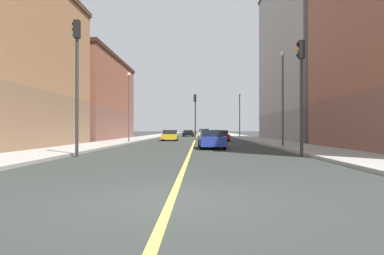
# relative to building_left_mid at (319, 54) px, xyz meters

# --- Properties ---
(ground_plane) EXTENTS (400.00, 400.00, 0.00)m
(ground_plane) POSITION_rel_building_left_mid_xyz_m (-14.99, -35.51, -10.44)
(ground_plane) COLOR #2E332F
(ground_plane) RESTS_ON ground
(sidewalk_left) EXTENTS (3.69, 168.00, 0.15)m
(sidewalk_left) POSITION_rel_building_left_mid_xyz_m (-7.12, 13.49, -10.37)
(sidewalk_left) COLOR #9E9B93
(sidewalk_left) RESTS_ON ground
(sidewalk_right) EXTENTS (3.69, 168.00, 0.15)m
(sidewalk_right) POSITION_rel_building_left_mid_xyz_m (-22.87, 13.49, -10.37)
(sidewalk_right) COLOR #9E9B93
(sidewalk_right) RESTS_ON ground
(lane_center_stripe) EXTENTS (0.16, 154.00, 0.01)m
(lane_center_stripe) POSITION_rel_building_left_mid_xyz_m (-14.99, 13.49, -10.44)
(lane_center_stripe) COLOR #E5D14C
(lane_center_stripe) RESTS_ON ground
(building_left_mid) EXTENTS (10.85, 23.11, 20.87)m
(building_left_mid) POSITION_rel_building_left_mid_xyz_m (0.00, 0.00, 0.00)
(building_left_mid) COLOR gray
(building_left_mid) RESTS_ON ground
(building_right_midblock) EXTENTS (10.85, 20.23, 10.48)m
(building_right_midblock) POSITION_rel_building_left_mid_xyz_m (-29.99, 1.88, -5.19)
(building_right_midblock) COLOR brown
(building_right_midblock) RESTS_ON ground
(traffic_light_left_near) EXTENTS (0.40, 0.32, 5.80)m
(traffic_light_left_near) POSITION_rel_building_left_mid_xyz_m (-9.38, -24.90, -6.67)
(traffic_light_left_near) COLOR #2D2D2D
(traffic_light_left_near) RESTS_ON ground
(traffic_light_right_near) EXTENTS (0.40, 0.32, 6.88)m
(traffic_light_right_near) POSITION_rel_building_left_mid_xyz_m (-20.64, -24.90, -6.06)
(traffic_light_right_near) COLOR #2D2D2D
(traffic_light_right_near) RESTS_ON ground
(traffic_light_median_far) EXTENTS (0.40, 0.32, 5.78)m
(traffic_light_median_far) POSITION_rel_building_left_mid_xyz_m (-14.98, 1.63, -6.69)
(traffic_light_median_far) COLOR #2D2D2D
(traffic_light_median_far) RESTS_ON ground
(street_lamp_left_near) EXTENTS (0.36, 0.36, 6.92)m
(street_lamp_left_near) POSITION_rel_building_left_mid_xyz_m (-8.37, -16.79, -6.08)
(street_lamp_left_near) COLOR #4C4C51
(street_lamp_left_near) RESTS_ON ground
(street_lamp_right_near) EXTENTS (0.36, 0.36, 6.96)m
(street_lamp_right_near) POSITION_rel_building_left_mid_xyz_m (-21.62, -7.11, -6.06)
(street_lamp_right_near) COLOR #4C4C51
(street_lamp_right_near) RESTS_ON ground
(street_lamp_left_far) EXTENTS (0.36, 0.36, 6.59)m
(street_lamp_left_far) POSITION_rel_building_left_mid_xyz_m (-8.37, 10.47, -6.26)
(street_lamp_left_far) COLOR #4C4C51
(street_lamp_left_far) RESTS_ON ground
(car_yellow) EXTENTS (1.94, 4.02, 1.28)m
(car_yellow) POSITION_rel_building_left_mid_xyz_m (-17.96, -0.94, -9.81)
(car_yellow) COLOR gold
(car_yellow) RESTS_ON ground
(car_orange) EXTENTS (1.97, 3.96, 1.24)m
(car_orange) POSITION_rel_building_left_mid_xyz_m (-11.40, 25.54, -9.85)
(car_orange) COLOR orange
(car_orange) RESTS_ON ground
(car_black) EXTENTS (2.05, 4.46, 1.19)m
(car_black) POSITION_rel_building_left_mid_xyz_m (-16.47, 21.58, -9.85)
(car_black) COLOR black
(car_black) RESTS_ON ground
(car_white) EXTENTS (1.99, 4.40, 1.41)m
(car_white) POSITION_rel_building_left_mid_xyz_m (-13.64, 17.79, -9.77)
(car_white) COLOR white
(car_white) RESTS_ON ground
(car_maroon) EXTENTS (1.92, 3.93, 1.25)m
(car_maroon) POSITION_rel_building_left_mid_xyz_m (-12.00, -1.71, -9.83)
(car_maroon) COLOR maroon
(car_maroon) RESTS_ON ground
(car_blue) EXTENTS (1.92, 4.41, 1.32)m
(car_blue) POSITION_rel_building_left_mid_xyz_m (-13.59, -17.41, -9.80)
(car_blue) COLOR #23389E
(car_blue) RESTS_ON ground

